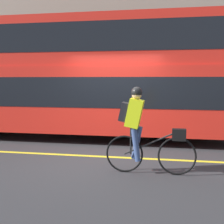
# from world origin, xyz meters

# --- Properties ---
(ground_plane) EXTENTS (80.00, 80.00, 0.00)m
(ground_plane) POSITION_xyz_m (0.00, 0.00, 0.00)
(ground_plane) COLOR #2D2D30
(road_center_line) EXTENTS (50.00, 0.14, 0.01)m
(road_center_line) POSITION_xyz_m (0.00, 0.20, 0.00)
(road_center_line) COLOR yellow
(road_center_line) RESTS_ON ground_plane
(sidewalk_curb) EXTENTS (60.00, 2.30, 0.12)m
(sidewalk_curb) POSITION_xyz_m (0.00, 5.95, 0.06)
(sidewalk_curb) COLOR gray
(sidewalk_curb) RESTS_ON ground_plane
(building_facade) EXTENTS (60.00, 0.30, 7.17)m
(building_facade) POSITION_xyz_m (0.00, 7.25, 3.58)
(building_facade) COLOR gray
(building_facade) RESTS_ON ground_plane
(bus) EXTENTS (10.62, 2.59, 3.62)m
(bus) POSITION_xyz_m (-1.91, 2.60, 2.01)
(bus) COLOR black
(bus) RESTS_ON ground_plane
(cyclist_on_bike) EXTENTS (1.74, 0.32, 1.68)m
(cyclist_on_bike) POSITION_xyz_m (0.95, -0.91, 0.90)
(cyclist_on_bike) COLOR black
(cyclist_on_bike) RESTS_ON ground_plane
(trash_bin) EXTENTS (0.45, 0.45, 0.90)m
(trash_bin) POSITION_xyz_m (-0.93, 5.83, 0.57)
(trash_bin) COLOR #262628
(trash_bin) RESTS_ON sidewalk_curb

